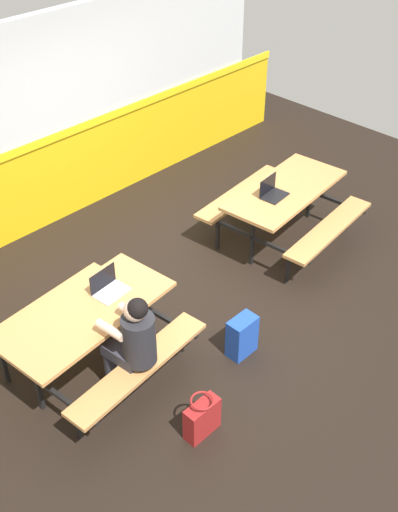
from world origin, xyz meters
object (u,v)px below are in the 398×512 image
at_px(picnic_table_left, 88,324).
at_px(laptop_silver, 108,288).
at_px(student_nearer, 133,339).
at_px(tote_bag_bright, 202,418).
at_px(backpack_dark, 241,336).
at_px(laptop_dark, 272,192).
at_px(picnic_table_right, 284,200).

bearing_deg(picnic_table_left, laptop_silver, 12.20).
bearing_deg(picnic_table_left, student_nearer, -81.64).
xyz_separation_m(picnic_table_left, tote_bag_bright, (0.19, -1.30, -0.38)).
height_order(student_nearer, backpack_dark, student_nearer).
bearing_deg(student_nearer, picnic_table_left, 98.36).
xyz_separation_m(picnic_table_left, laptop_dark, (2.75, 0.06, 0.21)).
xyz_separation_m(picnic_table_right, student_nearer, (-2.91, -0.59, 0.13)).
bearing_deg(backpack_dark, laptop_silver, 131.28).
xyz_separation_m(picnic_table_left, picnic_table_right, (2.99, 0.04, 0.00)).
xyz_separation_m(picnic_table_left, student_nearer, (0.08, -0.55, 0.13)).
xyz_separation_m(student_nearer, tote_bag_bright, (0.11, -0.75, -0.51)).
height_order(picnic_table_right, backpack_dark, picnic_table_right).
xyz_separation_m(picnic_table_right, tote_bag_bright, (-2.80, -1.34, -0.38)).
height_order(picnic_table_left, tote_bag_bright, picnic_table_left).
relative_size(laptop_silver, laptop_dark, 1.00).
xyz_separation_m(laptop_silver, laptop_dark, (2.43, -0.01, 0.00)).
bearing_deg(backpack_dark, laptop_dark, 30.92).
height_order(student_nearer, tote_bag_bright, student_nearer).
relative_size(laptop_silver, tote_bag_bright, 0.79).
bearing_deg(picnic_table_left, picnic_table_right, 0.83).
xyz_separation_m(picnic_table_left, laptop_silver, (0.32, 0.07, 0.21)).
relative_size(student_nearer, laptop_silver, 3.55).
bearing_deg(student_nearer, laptop_dark, 12.86).
height_order(laptop_silver, laptop_dark, same).
xyz_separation_m(laptop_dark, tote_bag_bright, (-2.56, -1.36, -0.59)).
xyz_separation_m(backpack_dark, tote_bag_bright, (-0.98, -0.41, -0.02)).
distance_m(laptop_silver, laptop_dark, 2.43).
relative_size(picnic_table_right, laptop_silver, 5.09).
bearing_deg(student_nearer, backpack_dark, -17.51).
bearing_deg(laptop_silver, picnic_table_right, -0.54).
relative_size(backpack_dark, tote_bag_bright, 1.02).
distance_m(picnic_table_left, laptop_silver, 0.39).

